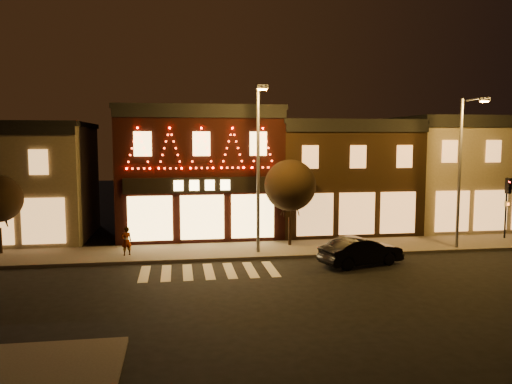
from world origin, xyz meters
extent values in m
plane|color=black|center=(0.00, 0.00, 0.00)|extent=(120.00, 120.00, 0.00)
cube|color=#47423D|center=(2.00, 8.00, 0.07)|extent=(44.00, 4.00, 0.15)
cube|color=black|center=(0.00, 14.00, 4.00)|extent=(10.00, 8.00, 8.00)
cube|color=black|center=(0.00, 14.00, 8.15)|extent=(10.20, 8.20, 0.30)
cube|color=black|center=(0.00, 9.95, 7.75)|extent=(10.00, 0.25, 0.50)
cube|color=black|center=(0.00, 9.90, 3.60)|extent=(9.00, 0.15, 0.90)
cube|color=#FFD87F|center=(0.00, 9.80, 3.60)|extent=(3.40, 0.08, 0.60)
cube|color=#342212|center=(9.50, 14.00, 3.60)|extent=(9.00, 8.00, 7.20)
cube|color=black|center=(9.50, 14.00, 7.35)|extent=(9.20, 8.20, 0.30)
cube|color=black|center=(9.50, 9.95, 6.95)|extent=(9.00, 0.25, 0.50)
cube|color=#685F4A|center=(18.50, 14.00, 3.75)|extent=(9.00, 8.00, 7.50)
cube|color=black|center=(18.50, 14.00, 7.65)|extent=(9.20, 8.20, 0.30)
cube|color=black|center=(18.50, 9.95, 7.25)|extent=(9.00, 0.25, 0.50)
cylinder|color=black|center=(18.64, 8.63, 2.04)|extent=(0.11, 0.11, 3.77)
cube|color=black|center=(18.59, 8.44, 3.43)|extent=(0.34, 0.33, 0.94)
cylinder|color=#FF140C|center=(18.56, 8.30, 3.74)|extent=(0.20, 0.10, 0.20)
cube|color=beige|center=(18.60, 8.46, 2.31)|extent=(0.32, 0.26, 0.31)
cylinder|color=#59595E|center=(2.89, 7.20, 4.58)|extent=(0.18, 0.18, 8.85)
cylinder|color=#59595E|center=(2.85, 6.31, 8.89)|extent=(0.19, 1.77, 0.11)
cube|color=#59595E|center=(2.81, 5.43, 8.84)|extent=(0.57, 0.33, 0.20)
cube|color=orange|center=(2.81, 5.43, 8.71)|extent=(0.43, 0.24, 0.06)
cylinder|color=#59595E|center=(14.22, 6.60, 4.32)|extent=(0.17, 0.17, 8.34)
cylinder|color=#59595E|center=(14.35, 5.77, 8.39)|extent=(0.35, 1.67, 0.10)
cube|color=#59595E|center=(14.47, 4.95, 8.34)|extent=(0.56, 0.37, 0.19)
cube|color=orange|center=(14.47, 4.95, 8.22)|extent=(0.42, 0.27, 0.05)
cylinder|color=black|center=(-10.86, 8.99, 0.84)|extent=(0.16, 0.16, 1.38)
cylinder|color=black|center=(4.99, 8.67, 0.96)|extent=(0.18, 0.18, 1.62)
sphere|color=black|center=(4.99, 8.67, 3.63)|extent=(2.97, 2.97, 2.97)
imported|color=black|center=(7.59, 4.07, 0.70)|extent=(4.52, 2.64, 1.41)
imported|color=gray|center=(-4.12, 7.44, 0.91)|extent=(0.66, 0.55, 1.53)
camera|label=1|loc=(-1.42, -19.61, 6.25)|focal=35.55mm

